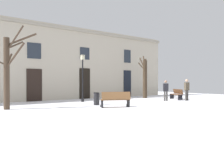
# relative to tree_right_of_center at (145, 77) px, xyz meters

# --- Properties ---
(ground_plane) EXTENTS (37.35, 37.35, 0.00)m
(ground_plane) POSITION_rel_tree_right_of_center_xyz_m (-7.08, -6.24, -2.01)
(ground_plane) COLOR white
(building_facade) EXTENTS (23.34, 0.60, 6.31)m
(building_facade) POSITION_rel_tree_right_of_center_xyz_m (-7.08, 2.73, 1.20)
(building_facade) COLOR #BCB29E
(building_facade) RESTS_ON ground
(tree_right_of_center) EXTENTS (1.69, 2.25, 4.04)m
(tree_right_of_center) POSITION_rel_tree_right_of_center_xyz_m (0.00, 0.00, 0.00)
(tree_right_of_center) COLOR #382B1E
(tree_right_of_center) RESTS_ON ground
(tree_foreground) EXTENTS (2.80, 1.76, 4.59)m
(tree_foreground) POSITION_rel_tree_right_of_center_xyz_m (-12.27, -1.87, 0.22)
(tree_foreground) COLOR #423326
(tree_foreground) RESTS_ON ground
(streetlamp) EXTENTS (0.30, 0.30, 3.63)m
(streetlamp) POSITION_rel_tree_right_of_center_xyz_m (-6.69, -0.15, 0.22)
(streetlamp) COLOR black
(streetlamp) RESTS_ON ground
(litter_bin) EXTENTS (0.41, 0.41, 0.82)m
(litter_bin) POSITION_rel_tree_right_of_center_xyz_m (-7.08, -2.76, -1.60)
(litter_bin) COLOR black
(litter_bin) RESTS_ON ground
(bench_by_litter_bin) EXTENTS (1.82, 1.15, 0.94)m
(bench_by_litter_bin) POSITION_rel_tree_right_of_center_xyz_m (-6.88, -4.57, -1.53)
(bench_by_litter_bin) COLOR brown
(bench_by_litter_bin) RESTS_ON ground
(bench_far_corner) EXTENTS (1.11, 1.68, 0.89)m
(bench_far_corner) POSITION_rel_tree_right_of_center_xyz_m (1.09, -2.79, -1.55)
(bench_far_corner) COLOR #51331E
(bench_far_corner) RESTS_ON ground
(person_crossing_plaza) EXTENTS (0.41, 0.28, 1.74)m
(person_crossing_plaza) POSITION_rel_tree_right_of_center_xyz_m (0.73, -4.09, -1.04)
(person_crossing_plaza) COLOR #403D3A
(person_crossing_plaza) RESTS_ON ground
(person_near_bench) EXTENTS (0.44, 0.39, 1.64)m
(person_near_bench) POSITION_rel_tree_right_of_center_xyz_m (-0.93, -3.31, -1.11)
(person_near_bench) COLOR #403D3A
(person_near_bench) RESTS_ON ground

